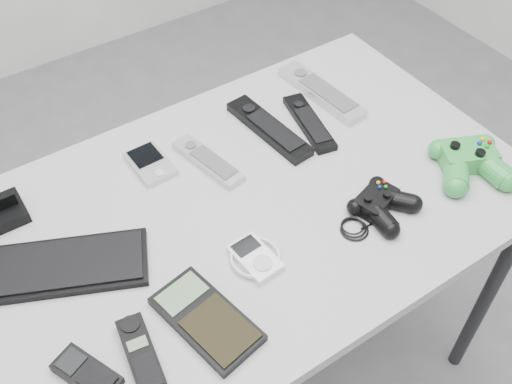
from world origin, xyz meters
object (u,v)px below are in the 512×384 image
remote_silver_b (321,91)px  remote_black_a (269,128)px  cordless_handset (141,355)px  calculator (206,319)px  mobile_phone (87,373)px  pda_keyboard (65,266)px  controller_black (381,203)px  remote_silver_a (208,160)px  controller_green (470,160)px  mp3_player (255,257)px  pda (150,163)px  desk (255,220)px  remote_black_b (309,122)px

remote_silver_b → remote_black_a: bearing=-172.5°
remote_black_a → cordless_handset: size_ratio=1.66×
calculator → mobile_phone: bearing=163.8°
pda_keyboard → controller_black: 0.61m
remote_black_a → remote_silver_b: same height
remote_silver_a → controller_green: 0.55m
calculator → mp3_player: calculator is taller
pda → remote_black_a: remote_black_a is taller
mobile_phone → controller_green: 0.85m
remote_silver_a → cordless_handset: bearing=-145.4°
desk → controller_green: bearing=-23.0°
remote_black_a → remote_silver_b: 0.18m
pda → mp3_player: bearing=-83.0°
pda → controller_green: size_ratio=0.67×
pda → controller_green: (0.55, -0.38, 0.02)m
pda_keyboard → cordless_handset: (0.04, -0.24, 0.00)m
cordless_handset → controller_black: bearing=11.8°
pda → mobile_phone: mobile_phone is taller
mobile_phone → cordless_handset: size_ratio=0.78×
remote_silver_a → mp3_player: remote_silver_a is taller
remote_black_a → remote_black_b: (0.09, -0.03, -0.00)m
calculator → controller_black: controller_black is taller
remote_silver_a → remote_black_b: 0.25m
remote_black_a → desk: bearing=-137.6°
remote_silver_a → remote_silver_b: (0.34, 0.05, 0.00)m
controller_black → cordless_handset: bearing=166.7°
remote_silver_b → calculator: 0.66m
mobile_phone → remote_black_a: bearing=5.8°
calculator → mp3_player: 0.15m
desk → mp3_player: bearing=-123.7°
desk → remote_black_b: bearing=27.7°
cordless_handset → remote_silver_b: bearing=38.7°
mobile_phone → calculator: (0.21, -0.02, 0.00)m
desk → controller_green: controller_green is taller
remote_black_a → controller_green: bearing=-54.7°
pda_keyboard → remote_silver_b: remote_silver_b is taller
remote_black_a → remote_black_b: bearing=-25.2°
controller_black → calculator: bearing=167.5°
pda → remote_black_b: size_ratio=0.57×
remote_silver_a → remote_black_a: size_ratio=0.76×
desk → remote_black_b: (0.23, 0.12, 0.07)m
pda_keyboard → remote_black_a: bearing=35.7°
remote_black_b → cordless_handset: (-0.57, -0.30, 0.00)m
remote_black_a → calculator: 0.49m
mp3_player → controller_black: size_ratio=0.48×
remote_black_b → calculator: bearing=-133.2°
pda → pda_keyboard: bearing=-150.1°
pda → remote_silver_b: (0.45, -0.01, 0.00)m
desk → pda: bearing=123.3°
remote_silver_a → remote_black_a: (0.16, 0.01, 0.00)m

